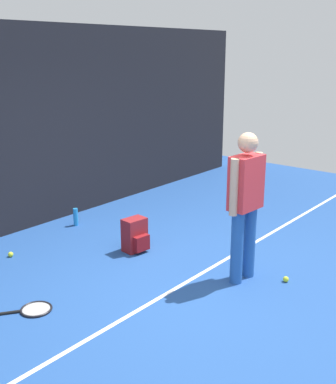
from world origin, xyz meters
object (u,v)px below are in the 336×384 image
object	(u,v)px
tennis_player	(245,199)
tennis_ball_near_player	(11,254)
tennis_racket	(33,310)
water_bottle	(76,217)
backpack	(135,236)
tennis_ball_by_fence	(286,279)

from	to	relation	value
tennis_player	tennis_ball_near_player	xyz separation A→B (m)	(-1.34, 2.60, -0.93)
tennis_player	tennis_racket	size ratio (longest dim) A/B	2.81
water_bottle	backpack	bearing A→B (deg)	-95.51
water_bottle	tennis_racket	bearing A→B (deg)	-140.00
tennis_player	tennis_ball_by_fence	bearing A→B (deg)	124.74
tennis_racket	tennis_ball_near_player	world-z (taller)	tennis_ball_near_player
tennis_racket	tennis_ball_near_player	bearing A→B (deg)	99.83
tennis_player	water_bottle	world-z (taller)	tennis_player
tennis_ball_near_player	water_bottle	distance (m)	1.32
tennis_racket	tennis_ball_by_fence	world-z (taller)	tennis_ball_by_fence
tennis_racket	water_bottle	size ratio (longest dim) A/B	2.29
backpack	tennis_ball_by_fence	world-z (taller)	backpack
tennis_player	backpack	distance (m)	1.70
water_bottle	tennis_ball_by_fence	bearing A→B (deg)	-84.76
tennis_player	tennis_ball_by_fence	distance (m)	1.06
backpack	tennis_ball_near_player	distance (m)	1.60
tennis_player	tennis_ball_near_player	bearing A→B (deg)	-58.35
backpack	water_bottle	world-z (taller)	backpack
tennis_ball_near_player	tennis_ball_by_fence	world-z (taller)	same
tennis_ball_by_fence	water_bottle	distance (m)	3.30
tennis_racket	tennis_ball_by_fence	bearing A→B (deg)	-2.54
tennis_racket	backpack	distance (m)	1.81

